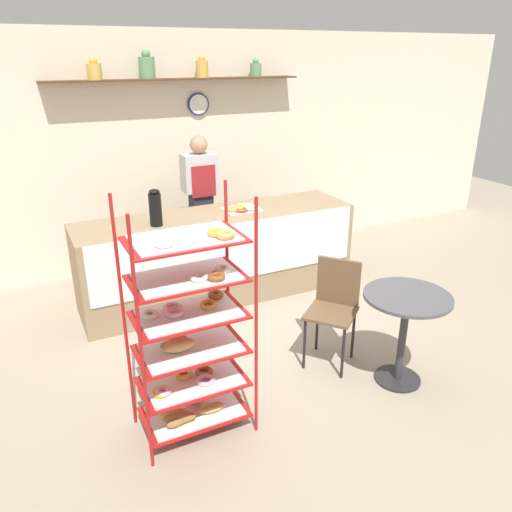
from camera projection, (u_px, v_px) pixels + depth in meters
The scene contains 9 objects.
ground_plane at pixel (281, 359), 4.29m from camera, with size 14.00×14.00×0.00m, color gray.
back_wall at pixel (178, 151), 5.90m from camera, with size 10.00×0.30×2.70m.
display_counter at pixel (219, 256), 5.26m from camera, with size 2.88×0.74×0.92m.
pastry_rack at pixel (189, 337), 3.24m from camera, with size 0.76×0.47×1.68m.
person_worker at pixel (201, 202), 5.63m from camera, with size 0.39×0.23×1.62m.
cafe_table at pixel (405, 318), 3.81m from camera, with size 0.66×0.66×0.76m.
cafe_chair at pixel (334, 301), 4.11m from camera, with size 0.53×0.53×0.89m.
coffee_carafe at pixel (155, 208), 4.68m from camera, with size 0.12×0.12×0.35m.
donut_tray_counter at pixel (241, 208), 5.19m from camera, with size 0.38×0.30×0.05m.
Camera 1 is at (-1.80, -3.17, 2.44)m, focal length 35.00 mm.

